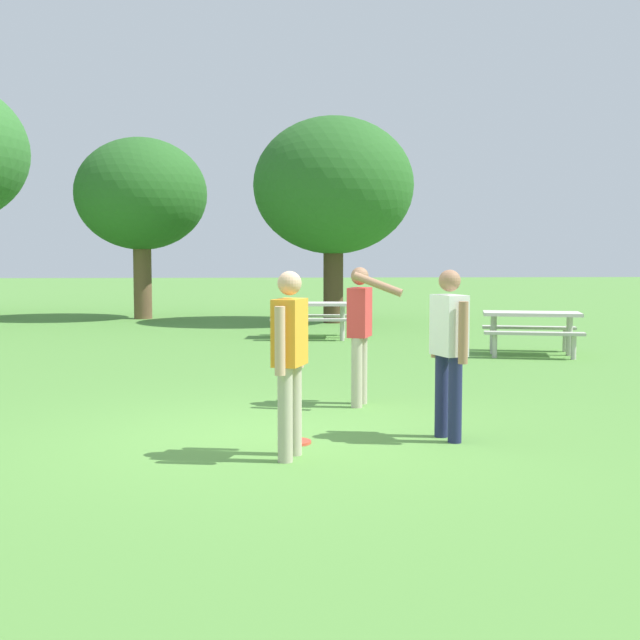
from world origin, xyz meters
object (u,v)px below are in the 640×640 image
frisbee (295,442)px  picnic_table_near (531,324)px  person_catcher (361,325)px  tree_back_left (333,187)px  tree_slender_mid (141,195)px  person_thrower (290,351)px  picnic_table_far (312,312)px  person_bystander (449,343)px

frisbee → picnic_table_near: 8.05m
person_catcher → tree_back_left: 12.36m
tree_slender_mid → person_catcher: bearing=-71.7°
person_thrower → tree_back_left: 14.85m
frisbee → picnic_table_far: bearing=85.8°
person_catcher → picnic_table_near: bearing=52.5°
person_thrower → person_bystander: 1.66m
person_thrower → picnic_table_far: 10.55m
person_bystander → tree_slender_mid: bearing=108.4°
picnic_table_near → picnic_table_far: same height
person_catcher → picnic_table_near: size_ratio=0.82×
frisbee → person_thrower: bearing=-96.9°
person_bystander → tree_back_left: bearing=89.7°
person_catcher → person_bystander: bearing=-71.0°
tree_slender_mid → person_thrower: bearing=-77.3°
person_thrower → person_catcher: size_ratio=1.00×
frisbee → picnic_table_far: size_ratio=0.16×
person_bystander → picnic_table_far: person_bystander is taller
person_catcher → picnic_table_far: bearing=90.8°
frisbee → person_catcher: bearing=66.0°
person_bystander → tree_back_left: tree_back_left is taller
person_thrower → person_catcher: (0.91, 2.46, 0.02)m
person_bystander → picnic_table_far: 9.92m
person_catcher → picnic_table_near: (3.65, 4.77, -0.40)m
frisbee → picnic_table_near: picnic_table_near is taller
person_catcher → frisbee: person_catcher is taller
person_thrower → tree_slender_mid: (-3.67, 16.30, 2.54)m
person_thrower → tree_slender_mid: size_ratio=0.32×
picnic_table_near → tree_slender_mid: tree_slender_mid is taller
picnic_table_far → tree_back_left: tree_back_left is taller
person_catcher → tree_back_left: bearing=86.7°
tree_slender_mid → tree_back_left: 5.57m
frisbee → tree_back_left: bearing=83.7°
picnic_table_near → picnic_table_far: bearing=138.9°
picnic_table_far → picnic_table_near: bearing=-41.1°
person_bystander → picnic_table_far: size_ratio=0.89×
picnic_table_near → tree_slender_mid: size_ratio=0.39×
picnic_table_far → tree_back_left: (0.80, 4.01, 3.04)m
picnic_table_near → tree_back_left: bearing=112.1°
person_thrower → person_bystander: bearing=22.0°
person_thrower → person_catcher: 2.63m
tree_slender_mid → picnic_table_far: bearing=-52.3°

